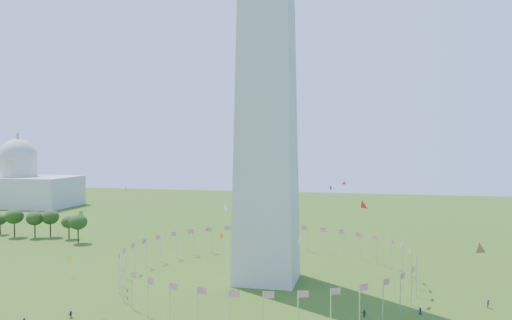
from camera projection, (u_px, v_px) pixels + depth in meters
The scene contains 4 objects.
flag_ring at pixel (267, 265), 139.47m from camera, with size 80.24×80.24×9.00m.
capitol_building at pixel (18, 168), 303.96m from camera, with size 70.00×35.00×46.00m, color beige, non-canonical shape.
kites_aloft at pixel (311, 222), 108.94m from camera, with size 112.96×78.95×42.15m.
tree_line_west at pixel (30, 225), 201.37m from camera, with size 55.40×15.75×11.39m.
Camera 1 is at (26.41, -85.85, 38.63)m, focal length 35.00 mm.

